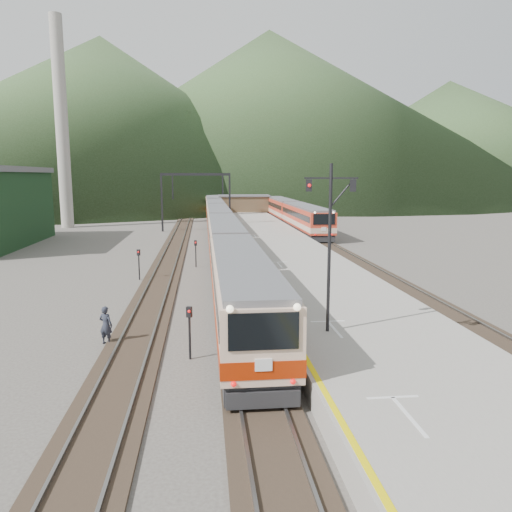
{
  "coord_description": "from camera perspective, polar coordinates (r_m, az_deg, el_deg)",
  "views": [
    {
      "loc": [
        -1.79,
        -14.5,
        7.63
      ],
      "look_at": [
        1.83,
        20.17,
        2.0
      ],
      "focal_mm": 35.0,
      "sensor_mm": 36.0,
      "label": 1
    }
  ],
  "objects": [
    {
      "name": "main_train",
      "position": [
        62.05,
        -4.3,
        3.85
      ],
      "size": [
        2.73,
        93.76,
        3.33
      ],
      "color": "#CDAA8F",
      "rests_on": "track_main"
    },
    {
      "name": "gantry_near",
      "position": [
        69.53,
        -6.89,
        7.43
      ],
      "size": [
        9.55,
        0.25,
        8.0
      ],
      "color": "black",
      "rests_on": "ground"
    },
    {
      "name": "station_shed",
      "position": [
        92.93,
        -1.4,
        6.05
      ],
      "size": [
        9.4,
        4.4,
        3.1
      ],
      "color": "brown",
      "rests_on": "platform"
    },
    {
      "name": "short_signal_b",
      "position": [
        42.17,
        -6.91,
        0.7
      ],
      "size": [
        0.23,
        0.17,
        2.27
      ],
      "color": "black",
      "rests_on": "ground"
    },
    {
      "name": "smokestack",
      "position": [
        79.46,
        -21.32,
        13.89
      ],
      "size": [
        1.8,
        1.8,
        30.0
      ],
      "primitive_type": "cylinder",
      "color": "#9E998E",
      "rests_on": "ground"
    },
    {
      "name": "track_far",
      "position": [
        55.11,
        -9.25,
        1.17
      ],
      "size": [
        2.6,
        200.0,
        0.23
      ],
      "color": "black",
      "rests_on": "ground"
    },
    {
      "name": "hill_b",
      "position": [
        248.36,
        1.49,
        16.08
      ],
      "size": [
        220.0,
        220.0,
        75.0
      ],
      "primitive_type": "cone",
      "color": "#283E1B",
      "rests_on": "ground"
    },
    {
      "name": "short_signal_a",
      "position": [
        21.12,
        -7.61,
        -7.88
      ],
      "size": [
        0.27,
        0.24,
        2.27
      ],
      "color": "black",
      "rests_on": "ground"
    },
    {
      "name": "worker",
      "position": [
        23.96,
        -16.79,
        -7.57
      ],
      "size": [
        0.76,
        0.65,
        1.78
      ],
      "primitive_type": "imported",
      "rotation": [
        0.0,
        0.0,
        2.73
      ],
      "color": "#242733",
      "rests_on": "ground"
    },
    {
      "name": "track_second",
      "position": [
        56.6,
        7.67,
        1.42
      ],
      "size": [
        2.6,
        200.0,
        0.23
      ],
      "color": "black",
      "rests_on": "ground"
    },
    {
      "name": "hill_a",
      "position": [
        209.23,
        -17.04,
        14.93
      ],
      "size": [
        180.0,
        180.0,
        60.0
      ],
      "primitive_type": "cone",
      "color": "#283E1B",
      "rests_on": "ground"
    },
    {
      "name": "platform",
      "position": [
        53.49,
        2.03,
        1.51
      ],
      "size": [
        8.0,
        100.0,
        1.0
      ],
      "primitive_type": "cube",
      "color": "gray",
      "rests_on": "ground"
    },
    {
      "name": "signal_mast",
      "position": [
        21.09,
        8.43,
        2.84
      ],
      "size": [
        2.17,
        0.61,
        7.13
      ],
      "color": "black",
      "rests_on": "platform"
    },
    {
      "name": "track_main",
      "position": [
        55.05,
        -4.05,
        1.26
      ],
      "size": [
        2.6,
        200.0,
        0.23
      ],
      "color": "black",
      "rests_on": "ground"
    },
    {
      "name": "hill_c",
      "position": [
        251.39,
        20.98,
        12.55
      ],
      "size": [
        160.0,
        160.0,
        50.0
      ],
      "primitive_type": "cone",
      "color": "#283E1B",
      "rests_on": "ground"
    },
    {
      "name": "short_signal_c",
      "position": [
        37.72,
        -13.25,
        -0.48
      ],
      "size": [
        0.26,
        0.22,
        2.27
      ],
      "color": "black",
      "rests_on": "ground"
    },
    {
      "name": "gantry_far",
      "position": [
        94.52,
        -6.67,
        7.88
      ],
      "size": [
        9.55,
        0.25,
        8.0
      ],
      "color": "black",
      "rests_on": "ground"
    },
    {
      "name": "second_train",
      "position": [
        76.15,
        4.12,
        4.96
      ],
      "size": [
        3.01,
        41.0,
        3.68
      ],
      "color": "red",
      "rests_on": "track_second"
    },
    {
      "name": "ground",
      "position": [
        16.48,
        1.01,
        -18.41
      ],
      "size": [
        400.0,
        400.0,
        0.0
      ],
      "primitive_type": "plane",
      "color": "#47423D",
      "rests_on": "ground"
    }
  ]
}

